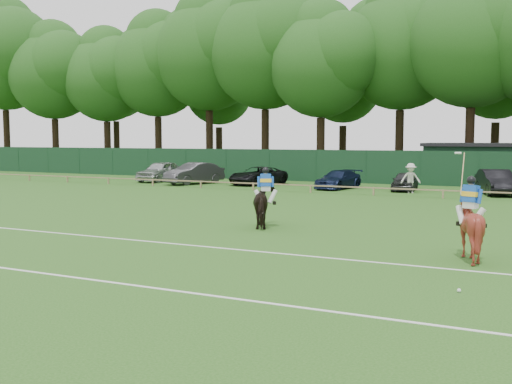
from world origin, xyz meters
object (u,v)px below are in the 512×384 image
Objects in this scene: horse_dark at (266,204)px; polo_ball at (459,290)px; horse_chestnut at (470,227)px; estate_black at (496,182)px; suv_black at (258,176)px; sedan_navy at (338,180)px; sedan_silver at (161,171)px; hatch_grey at (405,181)px; spectator_left at (411,178)px; utility_shed at (483,163)px; sedan_grey at (194,173)px.

polo_ball is (7.98, -6.94, -0.84)m from horse_dark.
estate_black is at bearing -64.41° from horse_chestnut.
suv_black is at bearing 124.10° from polo_ball.
horse_chestnut is at bearing -52.36° from sedan_navy.
polo_ball is at bearing -43.57° from sedan_silver.
sedan_navy reaches higher than polo_ball.
horse_dark reaches higher than hatch_grey.
hatch_grey is 1.66m from spectator_left.
horse_chestnut is 27.66m from suv_black.
utility_shed is at bearing 94.46° from polo_ball.
hatch_grey is at bearing 16.29° from suv_black.
horse_chestnut is 0.39× the size of suv_black.
polo_ball is (21.95, -24.27, -0.75)m from sedan_grey.
horse_dark is 16.98m from spectator_left.
hatch_grey is (4.35, 0.43, -0.01)m from sedan_navy.
sedan_grey reaches higher than hatch_grey.
spectator_left is 24.54m from polo_ball.
sedan_grey reaches higher than sedan_navy.
sedan_grey is 20.88m from estate_black.
sedan_silver is 0.99× the size of suv_black.
utility_shed is at bearing 82.67° from estate_black.
sedan_grey is at bearing -166.36° from sedan_navy.
sedan_grey is at bearing 159.17° from spectator_left.
spectator_left is (5.02, -1.06, 0.30)m from sedan_navy.
horse_dark is at bearing -128.48° from estate_black.
estate_black is 8.45m from utility_shed.
sedan_silver reaches higher than hatch_grey.
hatch_grey is at bearing -116.41° from utility_shed.
horse_dark is 0.48× the size of sedan_navy.
sedan_navy is 1.19× the size of hatch_grey.
horse_dark reaches higher than sedan_grey.
spectator_left reaches higher than sedan_silver.
spectator_left is (0.67, -1.49, 0.31)m from hatch_grey.
spectator_left is at bearing -1.37° from sedan_navy.
suv_black is 10.76m from hatch_grey.
suv_black is at bearing -91.64° from horse_dark.
sedan_grey is 1.05× the size of estate_black.
horse_chestnut reaches higher than sedan_grey.
estate_black is (24.59, -0.22, -0.04)m from sedan_silver.
horse_dark is 0.25× the size of utility_shed.
sedan_navy is at bearing -0.68° from sedan_silver.
suv_black is 0.56× the size of utility_shed.
horse_chestnut is 0.40× the size of estate_black.
horse_chestnut reaches higher than suv_black.
hatch_grey is 1.95× the size of spectator_left.
utility_shed is (8.35, 8.49, 0.91)m from sedan_navy.
horse_chestnut is 0.22× the size of utility_shed.
estate_black is at bearing -79.66° from utility_shed.
horse_dark is 0.44× the size of suv_black.
spectator_left is at bearing -3.33° from sedan_silver.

